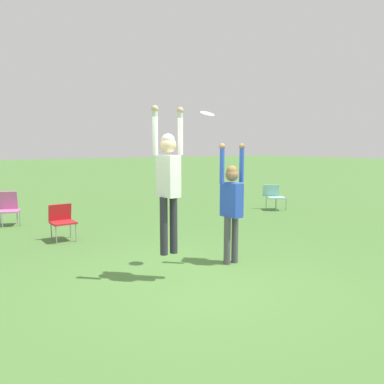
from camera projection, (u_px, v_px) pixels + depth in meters
The scene contains 7 objects.
ground_plane at pixel (194, 283), 5.70m from camera, with size 120.00×120.00×0.00m, color #4C7A38.
person_jumping at pixel (168, 176), 5.65m from camera, with size 0.54×0.40×2.25m.
person_defending at pixel (232, 201), 6.54m from camera, with size 0.54×0.41×2.12m.
frisbee at pixel (207, 114), 6.12m from camera, with size 0.24×0.23×0.10m.
camping_chair_0 at pixel (274, 195), 12.30m from camera, with size 0.74×0.81×0.81m.
camping_chair_1 at pixel (9, 206), 9.86m from camera, with size 0.63×0.68×0.89m.
camping_chair_2 at pixel (62, 219), 8.26m from camera, with size 0.51×0.54×0.79m.
Camera 1 is at (-3.08, -4.54, 2.07)m, focal length 35.00 mm.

